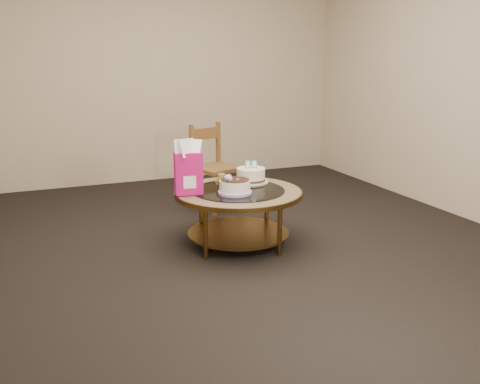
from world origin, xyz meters
name	(u,v)px	position (x,y,z in m)	size (l,w,h in m)	color
ground	(238,244)	(0.00, 0.00, 0.00)	(5.00, 5.00, 0.00)	black
room_walls	(238,49)	(0.00, 0.00, 1.54)	(4.52, 5.02, 2.61)	#BFB090
coffee_table	(238,199)	(0.00, 0.00, 0.38)	(1.02, 1.02, 0.46)	brown
decorated_cake	(235,187)	(-0.07, -0.09, 0.51)	(0.26, 0.26, 0.15)	#BB9EE0
cream_cake	(251,175)	(0.20, 0.20, 0.52)	(0.30, 0.30, 0.19)	white
gift_bag	(188,167)	(-0.40, 0.03, 0.67)	(0.22, 0.18, 0.42)	#C41270
pillar_candle	(221,180)	(-0.04, 0.27, 0.49)	(0.12, 0.12, 0.09)	#D1B656
dining_chair	(214,167)	(0.17, 1.04, 0.43)	(0.49, 0.49, 0.84)	brown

